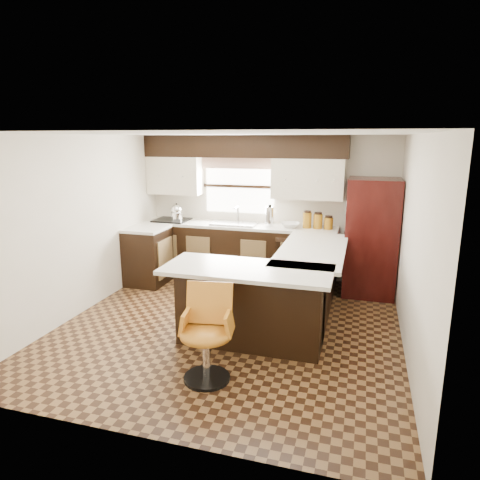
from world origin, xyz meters
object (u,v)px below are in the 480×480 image
(refrigerator, at_px, (371,237))
(peninsula_return, at_px, (251,306))
(peninsula_long, at_px, (307,284))
(bar_chair, at_px, (206,335))

(refrigerator, bearing_deg, peninsula_return, -122.19)
(peninsula_long, bearing_deg, refrigerator, 54.70)
(peninsula_long, height_order, refrigerator, refrigerator)
(peninsula_return, bearing_deg, peninsula_long, 61.70)
(peninsula_long, relative_size, refrigerator, 1.10)
(refrigerator, height_order, bar_chair, refrigerator)
(bar_chair, bearing_deg, peninsula_return, 67.68)
(refrigerator, bearing_deg, peninsula_long, -125.30)
(peninsula_long, xyz_separation_m, peninsula_return, (-0.53, -0.97, 0.00))
(peninsula_return, distance_m, refrigerator, 2.52)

